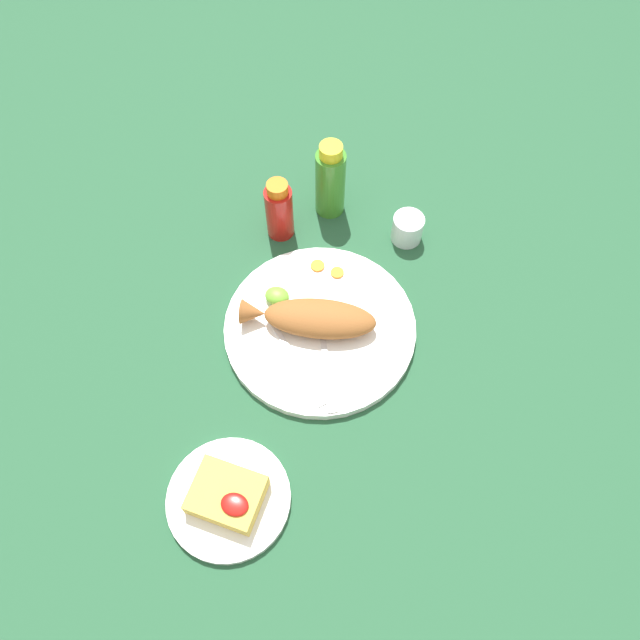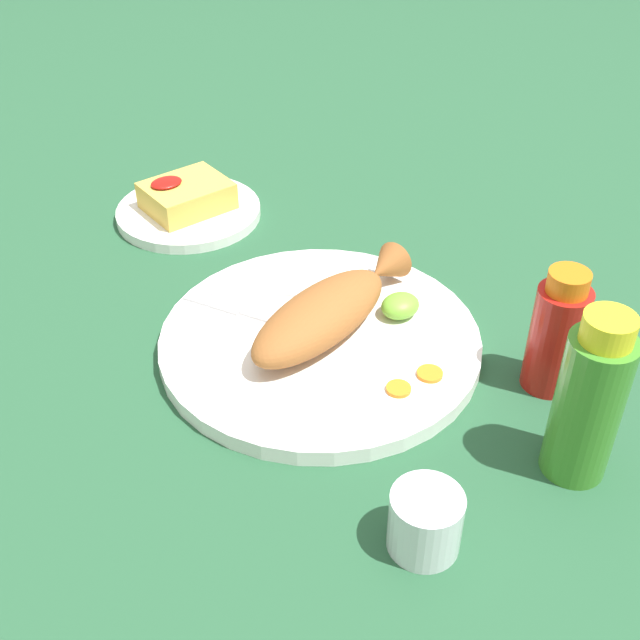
% 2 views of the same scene
% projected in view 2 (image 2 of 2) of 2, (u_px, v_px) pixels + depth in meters
% --- Properties ---
extents(ground_plane, '(4.00, 4.00, 0.00)m').
position_uv_depth(ground_plane, '(320.00, 348.00, 0.87)').
color(ground_plane, '#235133').
extents(main_plate, '(0.34, 0.34, 0.02)m').
position_uv_depth(main_plate, '(320.00, 342.00, 0.86)').
color(main_plate, white).
rests_on(main_plate, ground_plane).
extents(fried_fish, '(0.25, 0.12, 0.05)m').
position_uv_depth(fried_fish, '(327.00, 311.00, 0.85)').
color(fried_fish, '#935628').
rests_on(fried_fish, main_plate).
extents(fork_near, '(0.09, 0.17, 0.00)m').
position_uv_depth(fork_near, '(248.00, 313.00, 0.88)').
color(fork_near, silver).
rests_on(fork_near, main_plate).
extents(fork_far, '(0.15, 0.13, 0.00)m').
position_uv_depth(fork_far, '(275.00, 293.00, 0.91)').
color(fork_far, silver).
rests_on(fork_far, main_plate).
extents(carrot_slice_near, '(0.02, 0.02, 0.00)m').
position_uv_depth(carrot_slice_near, '(399.00, 389.00, 0.78)').
color(carrot_slice_near, orange).
rests_on(carrot_slice_near, main_plate).
extents(carrot_slice_mid, '(0.03, 0.03, 0.00)m').
position_uv_depth(carrot_slice_mid, '(430.00, 374.00, 0.80)').
color(carrot_slice_mid, orange).
rests_on(carrot_slice_mid, main_plate).
extents(lime_wedge_main, '(0.04, 0.04, 0.02)m').
position_uv_depth(lime_wedge_main, '(400.00, 306.00, 0.88)').
color(lime_wedge_main, '#6BB233').
rests_on(lime_wedge_main, main_plate).
extents(hot_sauce_bottle_red, '(0.05, 0.05, 0.14)m').
position_uv_depth(hot_sauce_bottle_red, '(557.00, 334.00, 0.78)').
color(hot_sauce_bottle_red, '#B21914').
rests_on(hot_sauce_bottle_red, ground_plane).
extents(hot_sauce_bottle_green, '(0.06, 0.06, 0.17)m').
position_uv_depth(hot_sauce_bottle_green, '(589.00, 401.00, 0.68)').
color(hot_sauce_bottle_green, '#3D8428').
rests_on(hot_sauce_bottle_green, ground_plane).
extents(salt_cup, '(0.06, 0.06, 0.06)m').
position_uv_depth(salt_cup, '(425.00, 524.00, 0.65)').
color(salt_cup, silver).
rests_on(salt_cup, ground_plane).
extents(side_plate_fries, '(0.19, 0.19, 0.01)m').
position_uv_depth(side_plate_fries, '(189.00, 212.00, 1.09)').
color(side_plate_fries, white).
rests_on(side_plate_fries, ground_plane).
extents(fries_pile, '(0.11, 0.09, 0.04)m').
position_uv_depth(fries_pile, '(186.00, 195.00, 1.07)').
color(fries_pile, gold).
rests_on(fries_pile, side_plate_fries).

